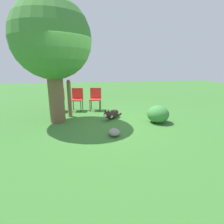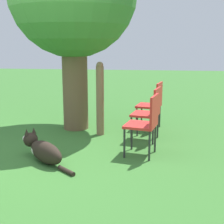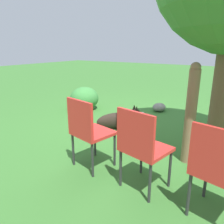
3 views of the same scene
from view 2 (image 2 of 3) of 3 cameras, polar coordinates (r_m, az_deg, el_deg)
name	(u,v)px [view 2 (image 2 of 3)]	position (r m, az deg, el deg)	size (l,w,h in m)	color
ground_plane	(33,150)	(4.92, -14.19, -6.82)	(30.00, 30.00, 0.00)	#38702D
dog	(43,150)	(4.40, -12.56, -6.81)	(0.97, 0.82, 0.41)	#2D231C
fence_post	(100,99)	(5.44, -2.20, 2.47)	(0.14, 0.14, 1.29)	#846647
red_chair_0	(146,121)	(4.44, 6.26, -1.61)	(0.50, 0.52, 0.89)	red
red_chair_1	(150,110)	(5.15, 6.98, 0.32)	(0.50, 0.52, 0.89)	red
red_chair_2	(153,102)	(5.86, 7.52, 1.78)	(0.50, 0.52, 0.89)	red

